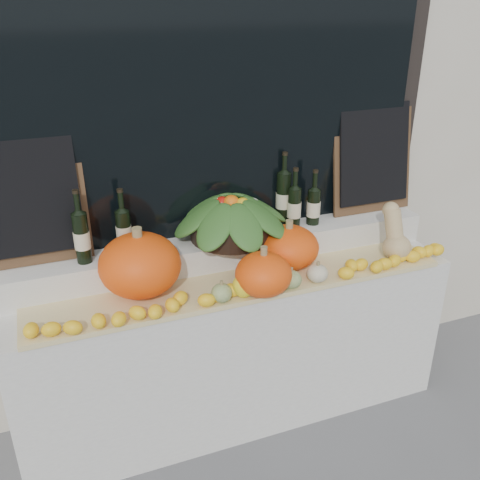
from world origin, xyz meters
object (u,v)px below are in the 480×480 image
(pumpkin_left, at_px, (140,265))
(wine_bottle_tall, at_px, (283,198))
(pumpkin_right, at_px, (288,247))
(produce_bowl, at_px, (231,217))
(butternut_squash, at_px, (395,236))

(pumpkin_left, relative_size, wine_bottle_tall, 0.95)
(pumpkin_left, xyz_separation_m, pumpkin_right, (0.77, -0.00, -0.04))
(produce_bowl, bearing_deg, butternut_squash, -18.44)
(pumpkin_right, relative_size, produce_bowl, 0.48)
(butternut_squash, bearing_deg, wine_bottle_tall, 145.06)
(produce_bowl, xyz_separation_m, wine_bottle_tall, (0.33, 0.07, 0.03))
(pumpkin_right, xyz_separation_m, butternut_squash, (0.58, -0.10, 0.01))
(produce_bowl, distance_m, wine_bottle_tall, 0.34)
(pumpkin_right, distance_m, produce_bowl, 0.33)
(pumpkin_left, bearing_deg, pumpkin_right, -0.20)
(pumpkin_left, height_order, produce_bowl, produce_bowl)
(pumpkin_left, relative_size, butternut_squash, 1.32)
(wine_bottle_tall, bearing_deg, pumpkin_left, -164.01)
(butternut_squash, distance_m, wine_bottle_tall, 0.63)
(butternut_squash, bearing_deg, produce_bowl, 161.56)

